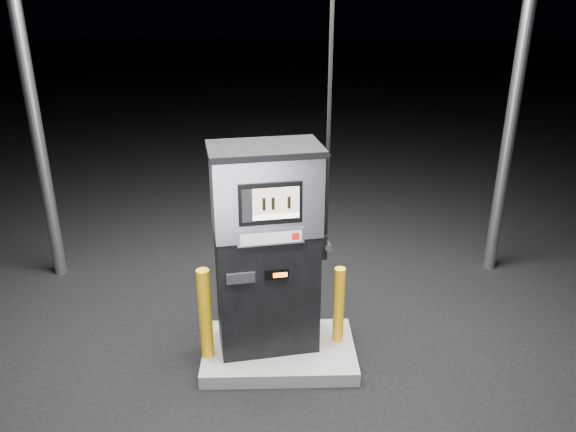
{
  "coord_description": "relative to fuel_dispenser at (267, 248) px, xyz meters",
  "views": [
    {
      "loc": [
        -0.05,
        -4.98,
        3.72
      ],
      "look_at": [
        0.1,
        0.0,
        1.65
      ],
      "focal_mm": 35.0,
      "sensor_mm": 36.0,
      "label": 1
    }
  ],
  "objects": [
    {
      "name": "bollard_left",
      "position": [
        -0.63,
        -0.21,
        -0.62
      ],
      "size": [
        0.15,
        0.15,
        0.99
      ],
      "primitive_type": "cylinder",
      "rotation": [
        0.0,
        0.0,
        -0.12
      ],
      "color": "#F7AE0D",
      "rests_on": "pump_island"
    },
    {
      "name": "ground",
      "position": [
        0.11,
        -0.08,
        -1.27
      ],
      "size": [
        80.0,
        80.0,
        0.0
      ],
      "primitive_type": "plane",
      "color": "black",
      "rests_on": "ground"
    },
    {
      "name": "fuel_dispenser",
      "position": [
        0.0,
        0.0,
        0.0
      ],
      "size": [
        1.24,
        0.81,
        4.51
      ],
      "rotation": [
        0.0,
        0.0,
        0.16
      ],
      "color": "black",
      "rests_on": "pump_island"
    },
    {
      "name": "bollard_right",
      "position": [
        0.75,
        0.02,
        -0.68
      ],
      "size": [
        0.15,
        0.15,
        0.87
      ],
      "primitive_type": "cylinder",
      "rotation": [
        0.0,
        0.0,
        0.33
      ],
      "color": "#F7AE0D",
      "rests_on": "pump_island"
    },
    {
      "name": "pump_island",
      "position": [
        0.11,
        -0.08,
        -1.19
      ],
      "size": [
        1.6,
        1.0,
        0.15
      ],
      "primitive_type": "cube",
      "color": "#62625E",
      "rests_on": "ground"
    }
  ]
}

